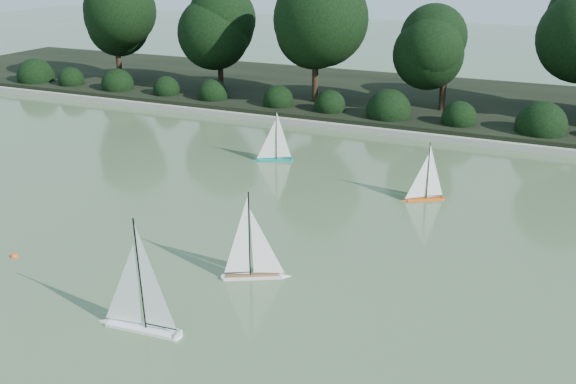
{
  "coord_description": "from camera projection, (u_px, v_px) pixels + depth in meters",
  "views": [
    {
      "loc": [
        4.53,
        -8.24,
        4.93
      ],
      "look_at": [
        0.01,
        1.96,
        0.7
      ],
      "focal_mm": 40.0,
      "sensor_mm": 36.0,
      "label": 1
    }
  ],
  "objects": [
    {
      "name": "tree_line",
      "position": [
        456.0,
        32.0,
        18.88
      ],
      "size": [
        26.31,
        3.93,
        4.39
      ],
      "color": "black",
      "rests_on": "ground"
    },
    {
      "name": "sailboat_teal",
      "position": [
        272.0,
        152.0,
        15.9
      ],
      "size": [
        0.98,
        0.54,
        1.39
      ],
      "color": "#0A877E",
      "rests_on": "ground"
    },
    {
      "name": "sailboat_white_b",
      "position": [
        258.0,
        264.0,
        10.2
      ],
      "size": [
        1.08,
        0.67,
        1.57
      ],
      "color": "silver",
      "rests_on": "ground"
    },
    {
      "name": "shrub_hedge",
      "position": [
        397.0,
        112.0,
        18.81
      ],
      "size": [
        29.1,
        1.1,
        1.1
      ],
      "color": "black",
      "rests_on": "ground"
    },
    {
      "name": "sailboat_white_a",
      "position": [
        135.0,
        311.0,
        8.8
      ],
      "size": [
        1.34,
        0.31,
        1.82
      ],
      "color": "white",
      "rests_on": "ground"
    },
    {
      "name": "sailboat_orange",
      "position": [
        422.0,
        191.0,
        13.38
      ],
      "size": [
        0.88,
        0.62,
        1.33
      ],
      "color": "#E35716",
      "rests_on": "ground"
    },
    {
      "name": "far_bank",
      "position": [
        421.0,
        101.0,
        21.57
      ],
      "size": [
        40.0,
        8.0,
        0.3
      ],
      "primitive_type": "cube",
      "color": "black",
      "rests_on": "ground"
    },
    {
      "name": "pond_coping",
      "position": [
        388.0,
        132.0,
        18.17
      ],
      "size": [
        40.0,
        0.35,
        0.18
      ],
      "primitive_type": "cube",
      "color": "gray",
      "rests_on": "ground"
    },
    {
      "name": "ground",
      "position": [
        239.0,
        271.0,
        10.51
      ],
      "size": [
        80.0,
        80.0,
        0.0
      ],
      "primitive_type": "plane",
      "color": "#405633",
      "rests_on": "ground"
    },
    {
      "name": "race_buoy",
      "position": [
        14.0,
        257.0,
        10.98
      ],
      "size": [
        0.13,
        0.13,
        0.13
      ],
      "primitive_type": "sphere",
      "color": "#E44C0C",
      "rests_on": "ground"
    }
  ]
}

